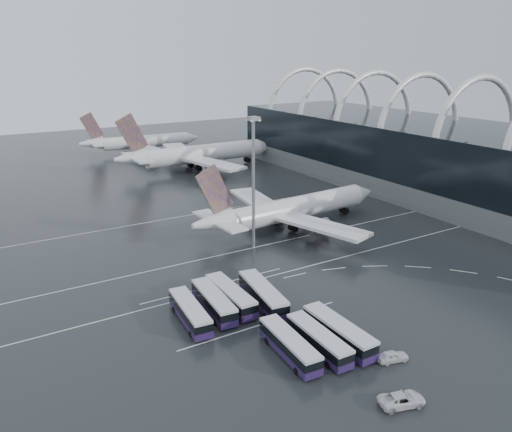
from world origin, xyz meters
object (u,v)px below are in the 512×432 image
airliner_gate_b (197,155)px  gse_cart_belly_d (349,201)px  bus_row_far_b (319,340)px  airliner_main (289,210)px  bus_row_near_d (263,295)px  bus_row_far_a (289,345)px  bus_row_far_c (339,332)px  airliner_gate_c (140,142)px  gse_cart_belly_b (311,206)px  van_curve_a (402,399)px  bus_row_near_a (190,312)px  bus_row_near_c (230,296)px  gse_cart_belly_e (303,209)px  bus_row_near_b (214,302)px  floodlight_mast (253,168)px  van_curve_b (392,356)px

airliner_gate_b → gse_cart_belly_d: (18.53, -60.31, -4.70)m
bus_row_far_b → gse_cart_belly_d: 74.57m
airliner_main → airliner_gate_b: 69.35m
bus_row_near_d → bus_row_far_a: (-4.61, -14.34, -0.19)m
bus_row_far_c → airliner_gate_c: bearing=-8.0°
airliner_gate_c → bus_row_far_c: 155.74m
airliner_gate_c → gse_cart_belly_b: size_ratio=22.75×
van_curve_a → airliner_gate_c: bearing=8.0°
airliner_gate_b → gse_cart_belly_d: bearing=-73.6°
bus_row_far_b → gse_cart_belly_d: bearing=-42.5°
bus_row_near_a → bus_row_near_c: bearing=-74.4°
bus_row_near_c → gse_cart_belly_e: bearing=-47.9°
bus_row_near_b → gse_cart_belly_b: bearing=-47.3°
airliner_main → gse_cart_belly_b: bearing=31.2°
airliner_gate_c → bus_row_near_a: airliner_gate_c is taller
bus_row_near_d → gse_cart_belly_d: 64.20m
airliner_main → van_curve_a: (-24.46, -58.87, -3.76)m
gse_cart_belly_b → gse_cart_belly_e: size_ratio=0.93×
airliner_main → gse_cart_belly_b: airliner_main is taller
bus_row_far_b → floodlight_mast: bearing=-15.8°
floodlight_mast → bus_row_far_b: bearing=-107.8°
bus_row_near_d → gse_cart_belly_d: (51.85, 37.84, -1.24)m
airliner_gate_b → bus_row_far_a: airliner_gate_b is taller
airliner_main → van_curve_b: bearing=-114.1°
gse_cart_belly_e → van_curve_a: bearing=-117.5°
bus_row_near_b → floodlight_mast: (20.00, 20.98, 15.74)m
van_curve_a → floodlight_mast: (10.97, 52.75, 16.73)m
bus_row_near_c → bus_row_far_c: (8.02, -17.92, 0.01)m
floodlight_mast → gse_cart_belly_b: floodlight_mast is taller
bus_row_near_d → van_curve_b: (6.67, -22.62, -1.14)m
airliner_main → van_curve_a: 63.86m
bus_row_near_c → gse_cart_belly_d: 66.65m
bus_row_near_a → bus_row_near_d: size_ratio=0.91×
bus_row_near_c → bus_row_far_c: bearing=-154.8°
airliner_main → airliner_gate_c: 109.48m
bus_row_near_a → floodlight_mast: floodlight_mast is taller
floodlight_mast → gse_cart_belly_d: 45.69m
bus_row_far_a → floodlight_mast: 43.94m
bus_row_near_d → van_curve_a: bearing=-169.8°
bus_row_near_b → gse_cart_belly_e: 57.23m
gse_cart_belly_d → bus_row_far_c: bearing=-132.4°
bus_row_near_b → bus_row_near_d: bus_row_near_d is taller
van_curve_a → bus_row_near_a: bearing=40.4°
bus_row_near_a → bus_row_far_c: bus_row_far_c is taller
bus_row_near_c → gse_cart_belly_e: 54.44m
bus_row_near_a → floodlight_mast: 36.61m
airliner_main → gse_cart_belly_d: (26.34, 8.59, -3.90)m
gse_cart_belly_d → airliner_gate_b: bearing=107.1°
bus_row_near_b → floodlight_mast: size_ratio=0.48×
gse_cart_belly_b → van_curve_a: bearing=-119.4°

